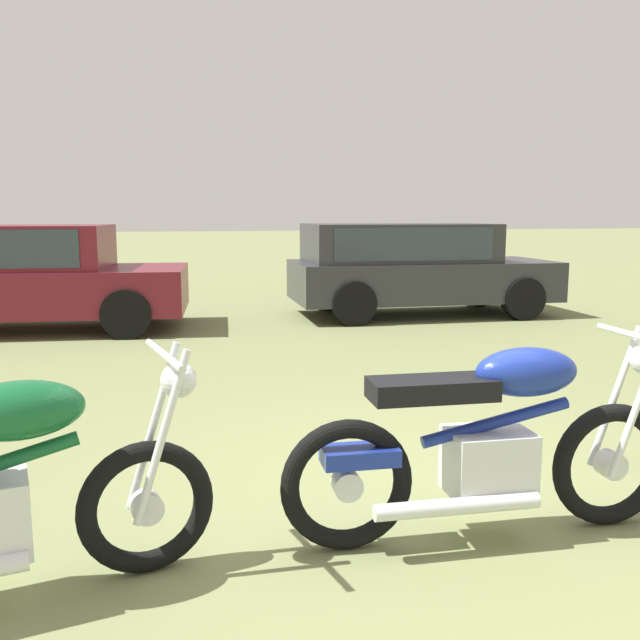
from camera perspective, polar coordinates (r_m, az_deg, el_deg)
name	(u,v)px	position (r m, az deg, el deg)	size (l,w,h in m)	color
ground_plane	(447,503)	(3.99, 10.52, -14.73)	(120.00, 120.00, 0.00)	olive
motorcycle_blue	(490,442)	(3.49, 13.95, -9.84)	(2.02, 0.64, 1.02)	black
car_burgundy	(13,270)	(10.17, -24.13, 3.82)	(4.38, 2.35, 1.43)	maroon
car_charcoal	(410,262)	(10.83, 7.51, 4.77)	(4.15, 2.07, 1.43)	#2D2D33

